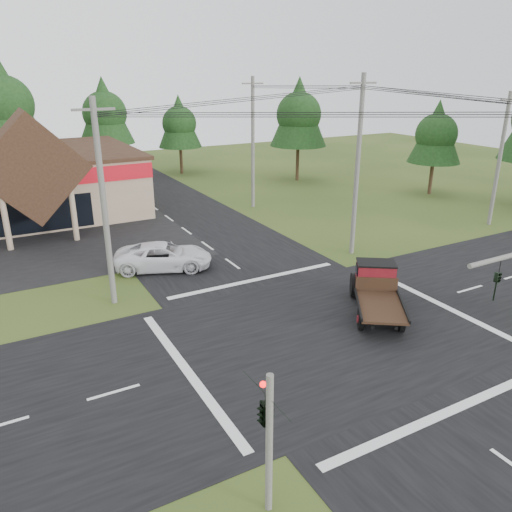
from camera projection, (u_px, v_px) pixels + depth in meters
ground at (326, 331)px, 23.61m from camera, size 120.00×120.00×0.00m
road_ns at (326, 331)px, 23.60m from camera, size 12.00×120.00×0.02m
road_ew at (326, 331)px, 23.60m from camera, size 120.00×12.00×0.02m
traffic_signal_corner at (266, 400)px, 12.98m from camera, size 0.53×2.48×4.40m
utility_pole_nw at (104, 204)px, 24.69m from camera, size 2.00×0.30×10.50m
utility_pole_ne at (357, 166)px, 31.74m from camera, size 2.00×0.30×11.50m
utility_pole_far at (500, 159)px, 38.29m from camera, size 2.00×0.30×10.20m
utility_pole_n at (253, 143)px, 43.29m from camera, size 2.00×0.30×11.20m
tree_row_c at (4, 101)px, 49.74m from camera, size 7.28×7.28×13.13m
tree_row_d at (104, 111)px, 55.54m from camera, size 6.16×6.16×11.11m
tree_row_e at (179, 122)px, 57.98m from camera, size 5.04×5.04×9.09m
tree_side_ne at (299, 112)px, 53.81m from camera, size 6.16×6.16×11.11m
tree_side_e_near at (437, 132)px, 48.03m from camera, size 5.04×5.04×9.09m
antique_flatbed_truck at (378, 292)px, 24.87m from camera, size 5.08×6.01×2.42m
white_pickup at (164, 256)px, 30.83m from camera, size 6.47×4.73×1.63m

